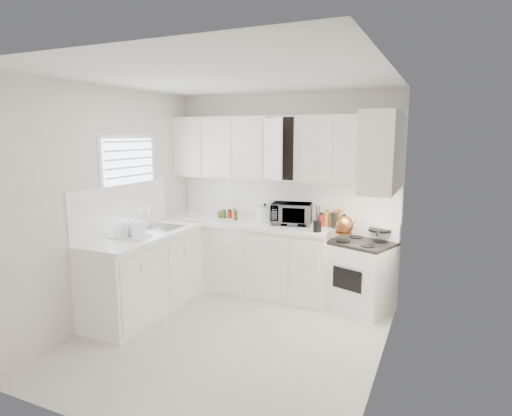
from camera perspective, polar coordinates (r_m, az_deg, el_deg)
The scene contains 34 objects.
floor at distance 4.61m, azimuth -3.73°, elevation -16.91°, with size 3.20×3.20×0.00m, color beige.
ceiling at distance 4.15m, azimuth -4.15°, elevation 17.11°, with size 3.20×3.20×0.00m, color white.
wall_back at distance 5.63m, azimuth 3.76°, elevation 1.93°, with size 3.00×3.00×0.00m, color silver.
wall_front at distance 2.91m, azimuth -19.00°, elevation -6.11°, with size 3.00×3.00×0.00m, color silver.
wall_left at distance 5.06m, azimuth -19.08°, elevation 0.51°, with size 3.20×3.20×0.00m, color silver.
wall_right at distance 3.74m, azimuth 16.84°, elevation -2.54°, with size 3.20×3.20×0.00m, color silver.
window_blinds at distance 5.28m, azimuth -16.48°, elevation 3.75°, with size 0.06×0.96×1.06m, color white, non-canonical shape.
lower_cabinets_back at distance 5.69m, azimuth -1.11°, elevation -6.73°, with size 2.22×0.60×0.90m, color silver, non-canonical shape.
lower_cabinets_left at distance 5.21m, azimuth -14.60°, elevation -8.63°, with size 0.60×1.60×0.90m, color silver, non-canonical shape.
countertop_back at distance 5.56m, azimuth -1.17°, elevation -2.07°, with size 2.24×0.64×0.05m, color white.
countertop_left at distance 5.08m, azimuth -14.75°, elevation -3.55°, with size 0.64×1.62×0.05m, color white.
backsplash_back at distance 5.63m, azimuth 3.72°, elevation 1.16°, with size 2.98×0.02×0.55m, color white.
backsplash_left at distance 5.21m, azimuth -17.46°, elevation 0.02°, with size 0.02×1.60×0.55m, color white.
upper_cabinets_back at distance 5.45m, azimuth 3.18°, elevation 3.80°, with size 3.00×0.33×0.80m, color silver, non-canonical shape.
upper_cabinets_right at distance 4.52m, azimuth 16.27°, elevation 2.17°, with size 0.33×0.90×0.80m, color silver, non-canonical shape.
sink at distance 5.32m, azimuth -12.46°, elevation -1.26°, with size 0.42×0.38×0.30m, color gray, non-canonical shape.
stove at distance 5.22m, azimuth 13.83°, elevation -7.60°, with size 0.69×0.57×1.07m, color white, non-canonical shape.
tea_kettle at distance 4.97m, azimuth 11.70°, elevation -2.06°, with size 0.27×0.23×0.25m, color brown, non-canonical shape.
frying_pan at distance 5.24m, azimuth 16.28°, elevation -2.76°, with size 0.27×0.46×0.04m, color black, non-canonical shape.
microwave at distance 5.38m, azimuth 4.78°, elevation -0.46°, with size 0.48×0.27×0.33m, color gray.
rice_cooker at distance 5.50m, azimuth 1.20°, elevation -0.63°, with size 0.25×0.25×0.25m, color white, non-canonical shape.
paper_towel at distance 5.66m, azimuth 1.75°, elevation -0.22°, with size 0.12×0.12×0.27m, color white.
utensil_crock at distance 4.99m, azimuth 8.24°, elevation -1.40°, with size 0.11×0.11×0.32m, color black, non-canonical shape.
dish_rack at distance 4.89m, azimuth -16.62°, elevation -2.61°, with size 0.38×0.28×0.21m, color white, non-canonical shape.
spice_left_0 at distance 5.87m, azimuth -4.69°, elevation -0.58°, with size 0.06×0.06×0.13m, color olive.
spice_left_1 at distance 5.75m, azimuth -4.47°, elevation -0.78°, with size 0.06×0.06×0.13m, color #236521.
spice_left_2 at distance 5.80m, azimuth -3.39°, elevation -0.69°, with size 0.06×0.06×0.13m, color red.
spice_left_3 at distance 5.68m, azimuth -3.14°, elevation -0.90°, with size 0.06×0.06×0.13m, color yellow.
spice_left_4 at distance 5.73m, azimuth -2.06°, elevation -0.80°, with size 0.06×0.06×0.13m, color #563918.
sauce_right_0 at distance 5.37m, azimuth 9.02°, elevation -1.32°, with size 0.06×0.06×0.19m, color red.
sauce_right_1 at distance 5.30m, azimuth 9.42°, elevation -1.48°, with size 0.06×0.06×0.19m, color yellow.
sauce_right_2 at distance 5.34m, azimuth 10.15°, elevation -1.41°, with size 0.06×0.06×0.19m, color #563918.
sauce_right_3 at distance 5.27m, azimuth 10.57°, elevation -1.58°, with size 0.06×0.06×0.19m, color black.
sauce_right_4 at distance 5.31m, azimuth 11.30°, elevation -1.50°, with size 0.06×0.06×0.19m, color olive.
Camera 1 is at (1.95, -3.63, 2.08)m, focal length 29.85 mm.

